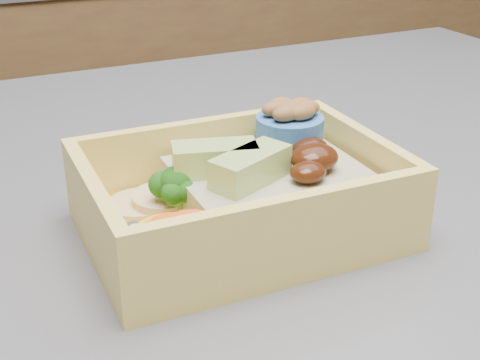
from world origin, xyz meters
name	(u,v)px	position (x,y,z in m)	size (l,w,h in m)	color
bento_box	(247,195)	(0.11, -0.09, 0.94)	(0.19, 0.14, 0.07)	#F3D664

